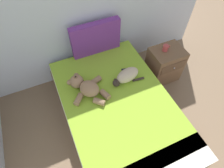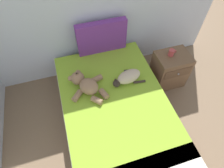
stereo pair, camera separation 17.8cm
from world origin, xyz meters
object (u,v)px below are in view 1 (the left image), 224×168
(bed, at_px, (118,112))
(mug, at_px, (166,48))
(cat, at_px, (126,76))
(cell_phone, at_px, (127,70))
(teddy_bear, at_px, (86,87))
(nightstand, at_px, (164,64))
(patterned_cushion, at_px, (96,38))

(bed, distance_m, mug, 1.16)
(bed, height_order, cat, cat)
(cell_phone, relative_size, mug, 1.33)
(teddy_bear, height_order, mug, teddy_bear)
(nightstand, relative_size, mug, 4.82)
(patterned_cushion, xyz_separation_m, cat, (0.16, -0.68, -0.18))
(bed, distance_m, patterned_cushion, 1.10)
(cat, height_order, cell_phone, cat)
(mug, bearing_deg, patterned_cushion, 151.35)
(patterned_cushion, xyz_separation_m, teddy_bear, (-0.39, -0.64, -0.17))
(teddy_bear, bearing_deg, cell_phone, 8.74)
(patterned_cushion, bearing_deg, cell_phone, -65.58)
(cat, height_order, mug, mug)
(nightstand, bearing_deg, patterned_cushion, 150.67)
(cat, relative_size, mug, 3.68)
(teddy_bear, xyz_separation_m, nightstand, (1.33, 0.12, -0.28))
(cat, xyz_separation_m, cell_phone, (0.08, 0.14, -0.07))
(cell_phone, bearing_deg, nightstand, 1.54)
(bed, bearing_deg, mug, 26.38)
(cat, xyz_separation_m, teddy_bear, (-0.56, 0.04, 0.01))
(nightstand, bearing_deg, cat, -168.52)
(cell_phone, relative_size, nightstand, 0.28)
(patterned_cushion, height_order, teddy_bear, patterned_cushion)
(bed, xyz_separation_m, mug, (0.98, 0.49, 0.39))
(teddy_bear, bearing_deg, bed, -47.67)
(cell_phone, height_order, nightstand, nightstand)
(patterned_cushion, relative_size, cell_phone, 4.55)
(bed, xyz_separation_m, teddy_bear, (-0.30, 0.33, 0.33))
(teddy_bear, bearing_deg, patterned_cushion, 58.47)
(bed, relative_size, nightstand, 3.61)
(cat, distance_m, nightstand, 0.83)
(teddy_bear, bearing_deg, cat, -4.07)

